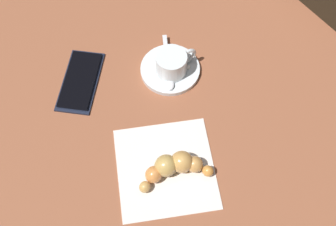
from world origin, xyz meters
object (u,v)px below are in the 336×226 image
Objects in this scene: espresso_cup at (172,63)px; croissant at (174,167)px; teaspoon at (168,71)px; cell_phone at (80,81)px; napkin at (166,168)px; saucer at (170,70)px; sugar_packet at (178,61)px.

espresso_cup reaches higher than croissant.
espresso_cup is 0.62× the size of teaspoon.
croissant is (-0.21, 0.03, -0.01)m from espresso_cup.
napkin is at bearing -146.82° from cell_phone.
espresso_cup is at bearing -9.20° from croissant.
saucer is 0.75× the size of cell_phone.
cell_phone is (0.22, 0.15, -0.02)m from croissant.
teaspoon reaches higher than cell_phone.
croissant reaches higher than napkin.
napkin is 0.03m from croissant.
saucer reaches higher than napkin.
saucer is 0.01m from teaspoon.
espresso_cup reaches higher than napkin.
sugar_packet is (0.01, -0.02, 0.01)m from saucer.
teaspoon is at bearing -93.87° from cell_phone.
cell_phone is (0.21, 0.14, 0.00)m from napkin.
cell_phone is at bearing 61.17° from sugar_packet.
croissant is 0.89× the size of cell_phone.
napkin is at bearing 166.90° from espresso_cup.
saucer is 1.41× the size of espresso_cup.
teaspoon reaches higher than napkin.
sugar_packet is 0.24m from croissant.
saucer is 0.19m from cell_phone.
sugar_packet is (0.02, -0.02, -0.02)m from espresso_cup.
saucer is 0.22m from napkin.
teaspoon is (-0.01, 0.01, 0.01)m from saucer.
croissant reaches higher than cell_phone.
teaspoon is 2.50× the size of sugar_packet.
saucer is 0.85× the size of croissant.
espresso_cup is 0.22m from croissant.
saucer is at bearing -33.87° from teaspoon.
napkin is 1.26× the size of croissant.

